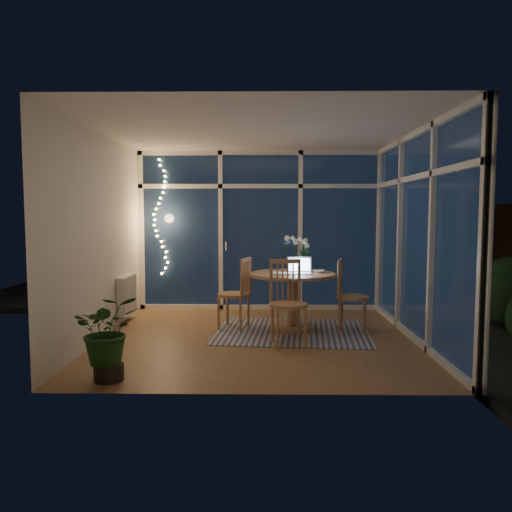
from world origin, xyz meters
The scene contains 25 objects.
floor centered at (0.00, 0.00, 0.00)m, with size 4.00×4.00×0.00m, color brown.
ceiling centered at (0.00, 0.00, 2.60)m, with size 4.00×4.00×0.00m, color silver.
wall_back centered at (0.00, 2.00, 1.30)m, with size 4.00×0.04×2.60m, color silver.
wall_front centered at (0.00, -2.00, 1.30)m, with size 4.00×0.04×2.60m, color silver.
wall_left centered at (-2.00, 0.00, 1.30)m, with size 0.04×4.00×2.60m, color silver.
wall_right centered at (2.00, 0.00, 1.30)m, with size 0.04×4.00×2.60m, color silver.
window_wall_back centered at (0.00, 1.96, 1.30)m, with size 4.00×0.10×2.60m, color white.
window_wall_right centered at (1.96, 0.00, 1.30)m, with size 0.10×4.00×2.60m, color white.
radiator centered at (-1.94, 0.90, 0.40)m, with size 0.10×0.70×0.58m, color silver.
fairy_lights centered at (-1.65, 1.88, 1.52)m, with size 0.24×0.10×1.85m, color #FFC266, non-canonical shape.
garden_patio centered at (0.50, 5.00, -0.06)m, with size 12.00×6.00×0.10m, color black.
garden_fence centered at (0.00, 5.50, 0.90)m, with size 11.00×0.08×1.80m, color #3A2415.
neighbour_roof centered at (0.30, 8.50, 2.20)m, with size 7.00×3.00×2.20m, color #31343B.
garden_shrubs centered at (-0.80, 3.40, 0.45)m, with size 0.90×0.90×0.90m, color #183316.
rug centered at (0.44, 0.32, 0.01)m, with size 2.02×1.62×0.01m, color #BDAF9A.
dining_table centered at (0.44, 0.42, 0.39)m, with size 1.15×1.15×0.78m, color olive.
chair_left centered at (-0.36, 0.50, 0.50)m, with size 0.46×0.46×1.00m, color olive.
chair_right centered at (1.24, 0.34, 0.49)m, with size 0.46×0.46×0.99m, color olive.
chair_front centered at (0.35, -0.38, 0.52)m, with size 0.48×0.48×1.05m, color olive.
laptop centered at (0.54, 0.32, 0.90)m, with size 0.33×0.28×0.24m, color silver, non-canonical shape.
flower_vase centered at (0.52, 0.74, 0.89)m, with size 0.20×0.20×0.21m, color white.
bowl centered at (0.80, 0.44, 0.80)m, with size 0.15×0.15×0.04m, color silver.
newspapers centered at (0.33, 0.46, 0.79)m, with size 0.40×0.31×0.01m, color silver.
phone centered at (0.54, 0.26, 0.79)m, with size 0.11×0.05×0.01m, color black.
potted_plant centered at (-1.42, -1.65, 0.38)m, with size 0.54×0.47×0.76m, color #19461A.
Camera 1 is at (0.05, -6.25, 1.58)m, focal length 35.00 mm.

